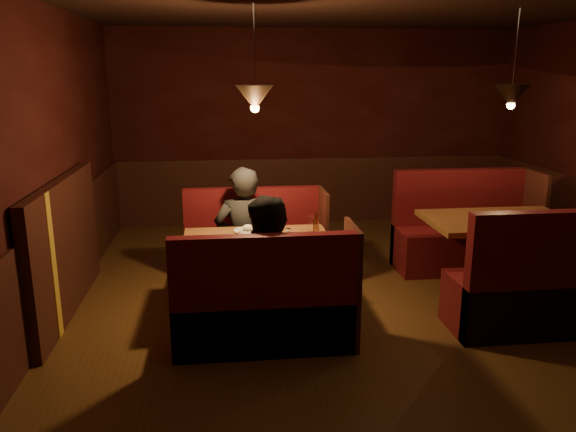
{
  "coord_description": "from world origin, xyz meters",
  "views": [
    {
      "loc": [
        -1.39,
        -4.92,
        2.27
      ],
      "look_at": [
        -0.8,
        0.19,
        0.95
      ],
      "focal_mm": 35.0,
      "sensor_mm": 36.0,
      "label": 1
    }
  ],
  "objects": [
    {
      "name": "room",
      "position": [
        -0.28,
        0.04,
        1.05
      ],
      "size": [
        6.02,
        7.02,
        2.92
      ],
      "color": "brown",
      "rests_on": "ground"
    },
    {
      "name": "main_table",
      "position": [
        -1.09,
        0.19,
        0.57
      ],
      "size": [
        1.39,
        0.84,
        0.97
      ],
      "color": "brown",
      "rests_on": "ground"
    },
    {
      "name": "main_bench_far",
      "position": [
        -1.07,
        0.97,
        0.33
      ],
      "size": [
        1.53,
        0.55,
        1.04
      ],
      "color": "#390E15",
      "rests_on": "ground"
    },
    {
      "name": "main_bench_near",
      "position": [
        -1.07,
        -0.6,
        0.33
      ],
      "size": [
        1.53,
        0.55,
        1.04
      ],
      "color": "#390E15",
      "rests_on": "ground"
    },
    {
      "name": "second_table",
      "position": [
        1.39,
        0.32,
        0.61
      ],
      "size": [
        1.47,
        0.94,
        0.83
      ],
      "color": "brown",
      "rests_on": "ground"
    },
    {
      "name": "second_bench_far",
      "position": [
        1.42,
        1.19,
        0.37
      ],
      "size": [
        1.62,
        0.61,
        1.16
      ],
      "color": "#390E15",
      "rests_on": "ground"
    },
    {
      "name": "second_bench_near",
      "position": [
        1.42,
        -0.56,
        0.37
      ],
      "size": [
        1.62,
        0.61,
        1.16
      ],
      "color": "#390E15",
      "rests_on": "ground"
    },
    {
      "name": "diner_a",
      "position": [
        -1.21,
        0.83,
        0.84
      ],
      "size": [
        0.66,
        0.47,
        1.67
      ],
      "primitive_type": "imported",
      "rotation": [
        0.0,
        0.0,
        3.27
      ],
      "color": "black",
      "rests_on": "ground"
    },
    {
      "name": "diner_b",
      "position": [
        -1.01,
        -0.46,
        0.82
      ],
      "size": [
        0.95,
        0.83,
        1.63
      ],
      "primitive_type": "imported",
      "rotation": [
        0.0,
        0.0,
        -0.32
      ],
      "color": "black",
      "rests_on": "ground"
    }
  ]
}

